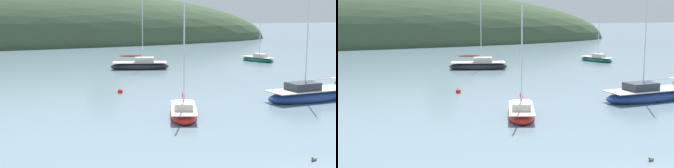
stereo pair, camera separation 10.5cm
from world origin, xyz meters
TOP-DOWN VIEW (x-y plane):
  - sailboat_blue_center at (9.98, 15.64)m, footprint 7.47×2.90m
  - sailboat_navy_dinghy at (3.22, 38.54)m, footprint 7.34×4.13m
  - sailboat_yellow_far at (20.76, 40.84)m, footprint 3.43×5.38m
  - sailboat_teal_outer at (-1.16, 13.81)m, footprint 3.48×5.52m
  - mooring_buoy_outer at (-2.92, 23.88)m, footprint 0.44×0.44m
  - duck_lone_left at (1.29, 3.60)m, footprint 0.42×0.28m

SIDE VIEW (x-z plane):
  - duck_lone_left at x=1.29m, z-range -0.07..0.17m
  - mooring_buoy_outer at x=-2.92m, z-range -0.15..0.39m
  - sailboat_yellow_far at x=20.76m, z-range -3.01..3.66m
  - sailboat_teal_outer at x=-1.16m, z-range -3.43..4.12m
  - sailboat_navy_dinghy at x=3.22m, z-range -4.23..5.08m
  - sailboat_blue_center at x=9.98m, z-range -4.37..5.24m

